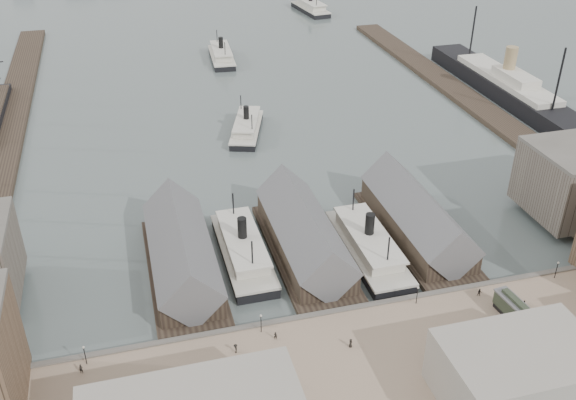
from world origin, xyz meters
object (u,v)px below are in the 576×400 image
object	(u,v)px
ferry_docked_west	(243,249)
horse_cart_right	(512,341)
tram	(517,313)
horse_cart_center	(267,360)
ocean_steamer	(506,87)
horse_cart_left	(173,393)

from	to	relation	value
ferry_docked_west	horse_cart_right	bearing A→B (deg)	-45.68
ferry_docked_west	horse_cart_right	distance (m)	56.11
tram	horse_cart_center	bearing A→B (deg)	172.49
horse_cart_center	horse_cart_right	size ratio (longest dim) A/B	1.05
ferry_docked_west	horse_cart_center	world-z (taller)	ferry_docked_west
horse_cart_center	horse_cart_right	xyz separation A→B (m)	(42.07, -6.75, 0.06)
ocean_steamer	horse_cart_right	distance (m)	127.57
ocean_steamer	horse_cart_center	bearing A→B (deg)	-136.45
horse_cart_right	horse_cart_center	bearing A→B (deg)	78.94
ferry_docked_west	horse_cart_right	world-z (taller)	ferry_docked_west
ferry_docked_west	horse_cart_left	xyz separation A→B (m)	(-18.88, -36.45, 0.29)
ferry_docked_west	ocean_steamer	xyz separation A→B (m)	(105.00, 69.14, 1.20)
horse_cart_left	ferry_docked_west	bearing A→B (deg)	-13.99
ferry_docked_west	tram	size ratio (longest dim) A/B	2.74
ferry_docked_west	horse_cart_left	world-z (taller)	ferry_docked_west
ocean_steamer	tram	bearing A→B (deg)	-120.73
horse_cart_left	horse_cart_right	xyz separation A→B (m)	(58.08, -3.70, 0.03)
horse_cart_left	horse_cart_center	distance (m)	16.30
ferry_docked_west	tram	world-z (taller)	ferry_docked_west
tram	ferry_docked_west	bearing A→B (deg)	135.40
horse_cart_left	horse_cart_center	size ratio (longest dim) A/B	0.98
ferry_docked_west	tram	xyz separation A→B (m)	(43.21, -34.79, 1.44)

